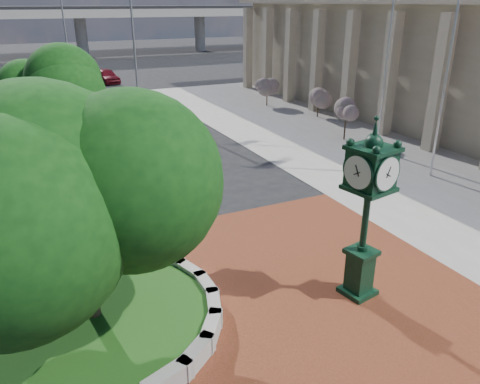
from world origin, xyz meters
name	(u,v)px	position (x,y,z in m)	size (l,w,h in m)	color
ground	(260,282)	(0.00, 0.00, 0.00)	(200.00, 200.00, 0.00)	black
plaza	(275,298)	(0.00, -1.00, 0.02)	(12.00, 12.00, 0.04)	brown
sidewalk	(410,141)	(16.00, 10.00, 0.02)	(20.00, 50.00, 0.04)	#9E9B93
planter_wall	(177,296)	(-2.71, 0.00, 0.27)	(2.96, 6.77, 0.54)	#9E9B93
grass_bed	(95,320)	(-5.00, 0.00, 0.20)	(6.10, 6.10, 0.40)	#1F4413
civic_building	(480,61)	(23.60, 12.00, 4.33)	(17.35, 44.00, 8.60)	tan
overpass	(43,13)	(-0.22, 70.00, 6.54)	(90.00, 12.00, 7.50)	#9E9B93
tree_planter	(78,200)	(-5.00, 0.00, 3.72)	(5.20, 5.20, 6.33)	#38281C
tree_street	(53,94)	(-4.00, 18.00, 3.24)	(4.40, 4.40, 5.45)	#38281C
post_clock	(367,204)	(2.34, -1.83, 2.93)	(1.27, 1.27, 5.34)	black
parked_car	(106,76)	(3.16, 41.14, 0.76)	(1.79, 4.46, 1.52)	#5A0C16
flagpole_a	(448,65)	(12.23, 4.78, 5.45)	(1.62, 0.53, 10.64)	silver
flagpole_b	(387,59)	(12.66, 9.28, 5.22)	(1.58, 0.29, 10.19)	silver
street_lamp_near	(136,36)	(3.31, 27.06, 5.67)	(2.17, 0.40, 9.67)	slate
street_lamp_far	(67,26)	(0.07, 43.51, 5.73)	(2.16, 0.71, 9.77)	slate
shrub_near	(346,115)	(12.40, 12.05, 1.59)	(1.20, 1.20, 2.20)	#38281C
shrub_mid	(319,96)	(14.44, 17.99, 1.59)	(1.20, 1.20, 2.20)	#38281C
shrub_far	(267,87)	(12.97, 23.29, 1.59)	(1.20, 1.20, 2.20)	#38281C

